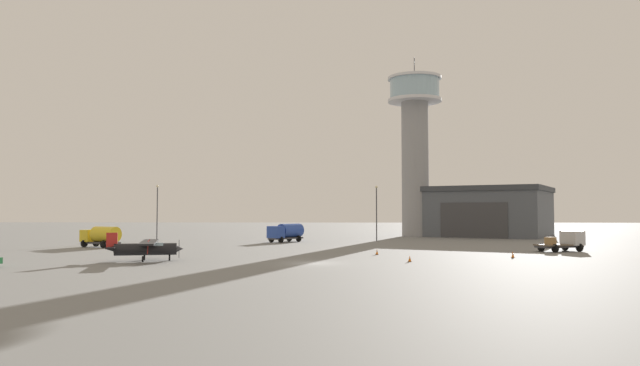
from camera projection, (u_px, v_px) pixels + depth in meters
name	position (u px, v px, depth m)	size (l,w,h in m)	color
ground_plane	(314.00, 263.00, 56.28)	(400.00, 400.00, 0.00)	slate
control_tower	(415.00, 137.00, 116.76)	(10.61, 10.61, 35.75)	gray
hangar	(487.00, 211.00, 118.12)	(30.63, 30.12, 9.78)	#4C5159
airplane_black	(145.00, 248.00, 58.70)	(7.57, 9.68, 2.86)	black
truck_fuel_tanker_blue	(286.00, 232.00, 94.83)	(5.73, 6.46, 2.94)	#38383D
truck_fuel_tanker_yellow	(101.00, 236.00, 81.01)	(6.26, 4.61, 2.87)	#38383D
truck_flatbed_silver	(565.00, 241.00, 73.05)	(6.52, 4.87, 2.51)	#38383D
car_teal	(109.00, 237.00, 95.08)	(2.48, 4.40, 1.37)	teal
light_post_west	(377.00, 208.00, 97.63)	(0.44, 0.44, 9.23)	#38383D
light_post_east	(157.00, 207.00, 102.17)	(0.44, 0.44, 9.56)	#38383D
traffic_cone_near_left	(377.00, 252.00, 67.20)	(0.36, 0.36, 0.66)	black
traffic_cone_near_right	(410.00, 259.00, 57.80)	(0.36, 0.36, 0.63)	black
traffic_cone_mid_apron	(513.00, 255.00, 62.78)	(0.36, 0.36, 0.69)	black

